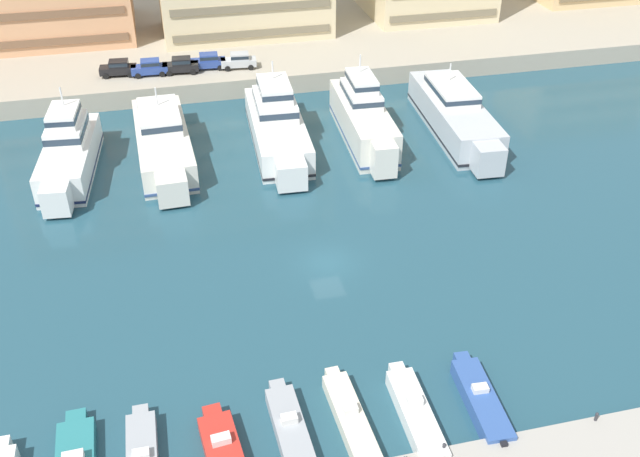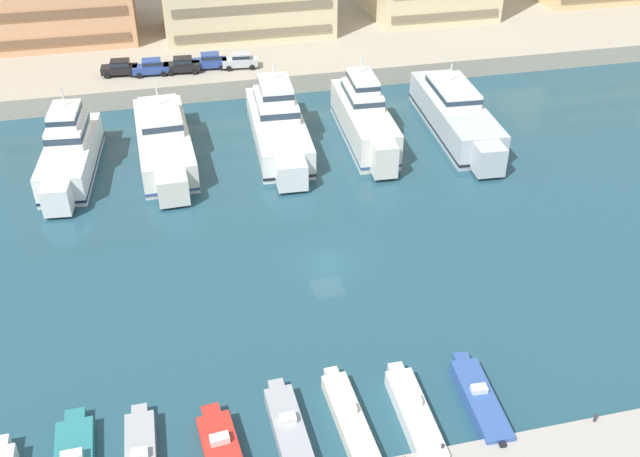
% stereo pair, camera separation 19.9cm
% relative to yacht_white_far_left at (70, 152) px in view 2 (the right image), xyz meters
% --- Properties ---
extents(ground_plane, '(400.00, 400.00, 0.00)m').
position_rel_yacht_white_far_left_xyz_m(ground_plane, '(20.06, -19.59, -2.13)').
color(ground_plane, '#234C5B').
extents(quay_promenade, '(180.00, 70.00, 2.19)m').
position_rel_yacht_white_far_left_xyz_m(quay_promenade, '(20.06, 48.35, -1.03)').
color(quay_promenade, '#ADA38E').
rests_on(quay_promenade, ground).
extents(yacht_white_far_left, '(5.53, 16.46, 7.77)m').
position_rel_yacht_white_far_left_xyz_m(yacht_white_far_left, '(0.00, 0.00, 0.00)').
color(yacht_white_far_left, white).
rests_on(yacht_white_far_left, ground).
extents(yacht_ivory_left, '(5.42, 19.37, 6.30)m').
position_rel_yacht_white_far_left_xyz_m(yacht_ivory_left, '(8.69, 0.96, -0.33)').
color(yacht_ivory_left, silver).
rests_on(yacht_ivory_left, ground).
extents(yacht_white_mid_left, '(5.79, 19.36, 7.92)m').
position_rel_yacht_white_far_left_xyz_m(yacht_white_mid_left, '(20.02, 1.22, 0.03)').
color(yacht_white_mid_left, white).
rests_on(yacht_white_mid_left, ground).
extents(yacht_ivory_center_left, '(4.77, 17.60, 8.21)m').
position_rel_yacht_white_far_left_xyz_m(yacht_ivory_center_left, '(28.71, 0.28, 0.25)').
color(yacht_ivory_center_left, silver).
rests_on(yacht_ivory_center_left, ground).
extents(yacht_silver_center, '(5.90, 20.71, 6.36)m').
position_rel_yacht_white_far_left_xyz_m(yacht_silver_center, '(38.49, -0.08, -0.25)').
color(yacht_silver_center, silver).
rests_on(yacht_silver_center, ground).
extents(motorboat_red_center_left, '(2.45, 6.27, 1.42)m').
position_rel_yacht_white_far_left_xyz_m(motorboat_red_center_left, '(9.89, -36.01, -1.62)').
color(motorboat_red_center_left, red).
rests_on(motorboat_red_center_left, ground).
extents(motorboat_grey_center, '(1.96, 7.67, 1.45)m').
position_rel_yacht_white_far_left_xyz_m(motorboat_grey_center, '(13.88, -35.61, -1.62)').
color(motorboat_grey_center, '#9EA3A8').
rests_on(motorboat_grey_center, ground).
extents(motorboat_cream_center_right, '(1.89, 8.57, 1.41)m').
position_rel_yacht_white_far_left_xyz_m(motorboat_cream_center_right, '(17.52, -35.77, -1.64)').
color(motorboat_cream_center_right, beige).
rests_on(motorboat_cream_center_right, ground).
extents(motorboat_white_mid_right, '(1.80, 7.90, 1.57)m').
position_rel_yacht_white_far_left_xyz_m(motorboat_white_mid_right, '(21.33, -36.10, -1.58)').
color(motorboat_white_mid_right, white).
rests_on(motorboat_white_mid_right, ground).
extents(motorboat_blue_right, '(2.13, 7.57, 1.40)m').
position_rel_yacht_white_far_left_xyz_m(motorboat_blue_right, '(25.55, -35.98, -1.59)').
color(motorboat_blue_right, '#33569E').
rests_on(motorboat_blue_right, ground).
extents(car_black_far_left, '(4.22, 2.17, 1.80)m').
position_rel_yacht_white_far_left_xyz_m(car_black_far_left, '(4.73, 18.06, 1.04)').
color(car_black_far_left, black).
rests_on(car_black_far_left, quay_promenade).
extents(car_blue_left, '(4.14, 2.01, 1.80)m').
position_rel_yacht_white_far_left_xyz_m(car_blue_left, '(8.23, 17.39, 1.04)').
color(car_blue_left, '#28428E').
rests_on(car_blue_left, quay_promenade).
extents(car_black_mid_left, '(4.23, 2.19, 1.80)m').
position_rel_yacht_white_far_left_xyz_m(car_black_mid_left, '(11.75, 17.25, 1.04)').
color(car_black_mid_left, black).
rests_on(car_black_mid_left, quay_promenade).
extents(car_blue_center_left, '(4.19, 2.11, 1.80)m').
position_rel_yacht_white_far_left_xyz_m(car_blue_center_left, '(14.94, 17.81, 1.04)').
color(car_blue_center_left, '#28428E').
rests_on(car_blue_center_left, quay_promenade).
extents(car_silver_center, '(4.23, 2.19, 1.80)m').
position_rel_yacht_white_far_left_xyz_m(car_silver_center, '(18.47, 17.19, 1.04)').
color(car_silver_center, '#B7BCC1').
rests_on(car_silver_center, quay_promenade).
extents(bollard_west_mid, '(0.20, 0.20, 0.61)m').
position_rel_yacht_white_far_left_xyz_m(bollard_west_mid, '(21.87, -39.14, -1.06)').
color(bollard_west_mid, '#2D2D33').
rests_on(bollard_west_mid, pier_dock).
extents(bollard_east_mid, '(0.20, 0.20, 0.61)m').
position_rel_yacht_white_far_left_xyz_m(bollard_east_mid, '(31.32, -39.14, -1.06)').
color(bollard_east_mid, '#2D2D33').
rests_on(bollard_east_mid, pier_dock).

